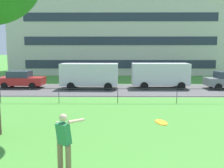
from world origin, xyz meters
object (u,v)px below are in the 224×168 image
at_px(person_thrower, 64,141).
at_px(apartment_building_background, 119,12).
at_px(panel_van_right, 160,74).
at_px(car_red_far_right, 21,79).
at_px(panel_van_far_left, 90,74).
at_px(frisbee, 161,122).

relative_size(person_thrower, apartment_building_background, 0.06).
bearing_deg(panel_van_right, person_thrower, -109.10).
relative_size(car_red_far_right, panel_van_far_left, 0.80).
xyz_separation_m(person_thrower, car_red_far_right, (-7.03, 15.91, -0.15)).
bearing_deg(frisbee, apartment_building_background, 90.41).
distance_m(car_red_far_right, apartment_building_background, 22.31).
bearing_deg(panel_van_far_left, apartment_building_background, 81.09).
bearing_deg(car_red_far_right, frisbee, -61.63).
bearing_deg(panel_van_far_left, person_thrower, -87.13).
relative_size(panel_van_far_left, panel_van_right, 1.01).
xyz_separation_m(panel_van_far_left, panel_van_right, (6.29, 0.36, 0.00)).
height_order(panel_van_right, apartment_building_background, apartment_building_background).
xyz_separation_m(panel_van_far_left, apartment_building_background, (2.95, 18.79, 8.05)).
height_order(panel_van_far_left, apartment_building_background, apartment_building_background).
xyz_separation_m(car_red_far_right, panel_van_right, (12.54, 0.01, 0.49)).
xyz_separation_m(panel_van_right, apartment_building_background, (-3.35, 18.43, 8.05)).
xyz_separation_m(person_thrower, panel_van_far_left, (-0.78, 15.57, 0.34)).
distance_m(frisbee, panel_van_far_left, 17.47).
bearing_deg(frisbee, car_red_far_right, 118.37).
xyz_separation_m(frisbee, car_red_far_right, (-9.45, 17.50, -1.17)).
xyz_separation_m(car_red_far_right, apartment_building_background, (9.19, 18.45, 8.54)).
bearing_deg(person_thrower, panel_van_right, 70.90).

